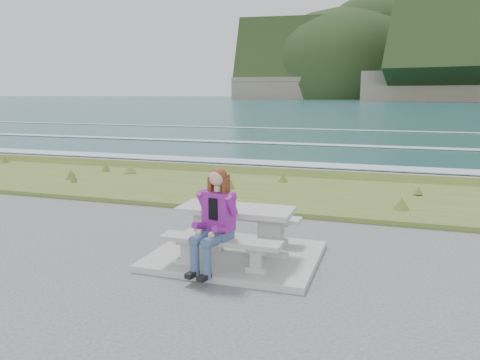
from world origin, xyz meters
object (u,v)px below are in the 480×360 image
object	(u,v)px
picnic_table	(236,218)
seated_woman	(212,234)
bench_seaward	(249,221)
bench_landward	(220,245)

from	to	relation	value
picnic_table	seated_woman	world-z (taller)	seated_woman
bench_seaward	seated_woman	world-z (taller)	seated_woman
bench_seaward	picnic_table	bearing A→B (deg)	-90.00
picnic_table	seated_woman	bearing A→B (deg)	-95.09
picnic_table	bench_landward	size ratio (longest dim) A/B	1.00
bench_seaward	bench_landward	bearing A→B (deg)	-90.00
picnic_table	seated_woman	distance (m)	0.84
bench_seaward	seated_woman	bearing A→B (deg)	-92.78
picnic_table	bench_seaward	size ratio (longest dim) A/B	1.00
picnic_table	bench_seaward	xyz separation A→B (m)	(0.00, 0.70, -0.23)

